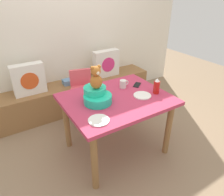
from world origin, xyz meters
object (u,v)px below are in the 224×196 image
highchair (83,90)px  dinner_plate_far (99,120)px  ketchup_bottle (157,86)px  dinner_plate_near (142,95)px  pillow_floral_right (106,63)px  cell_phone (137,85)px  book_stack (69,82)px  dining_table (117,106)px  teddy_bear (96,78)px  coffee_mug (123,84)px  pillow_floral_left (29,79)px  infant_seat_teal (97,96)px

highchair → dinner_plate_far: (-0.30, -1.06, 0.22)m
ketchup_bottle → dinner_plate_near: 0.20m
dinner_plate_far → highchair: bearing=74.0°
pillow_floral_right → highchair: pillow_floral_right is taller
highchair → cell_phone: size_ratio=5.49×
book_stack → dining_table: 1.22m
teddy_bear → cell_phone: (0.62, 0.11, -0.27)m
dining_table → cell_phone: (0.39, 0.14, 0.11)m
coffee_mug → cell_phone: 0.19m
pillow_floral_left → highchair: pillow_floral_left is taller
infant_seat_teal → dinner_plate_far: (-0.15, -0.32, -0.07)m
book_stack → cell_phone: size_ratio=1.39×
ketchup_bottle → dining_table: bearing=162.0°
teddy_bear → book_stack: bearing=84.2°
pillow_floral_right → book_stack: size_ratio=2.20×
pillow_floral_left → book_stack: bearing=2.0°
dining_table → dinner_plate_far: bearing=-143.3°
dinner_plate_near → cell_phone: 0.29m
pillow_floral_left → pillow_floral_right: 1.26m
book_stack → dinner_plate_near: (0.38, -1.33, 0.25)m
pillow_floral_right → cell_phone: bearing=-98.8°
cell_phone → pillow_floral_right: bearing=-46.7°
highchair → ketchup_bottle: 1.10m
pillow_floral_right → book_stack: bearing=178.2°
pillow_floral_left → dinner_plate_near: 1.63m
dinner_plate_far → pillow_floral_left: bearing=102.2°
infant_seat_teal → teddy_bear: teddy_bear is taller
pillow_floral_left → dinner_plate_near: bearing=-53.5°
book_stack → dining_table: bearing=-84.8°
teddy_bear → dining_table: bearing=-8.7°
infant_seat_teal → coffee_mug: (0.44, 0.14, -0.02)m
infant_seat_teal → cell_phone: infant_seat_teal is taller
infant_seat_teal → ketchup_bottle: (0.67, -0.18, 0.02)m
book_stack → dinner_plate_far: dinner_plate_far is taller
highchair → ketchup_bottle: (0.52, -0.92, 0.31)m
highchair → cell_phone: (0.47, -0.63, 0.22)m
dinner_plate_far → cell_phone: dinner_plate_far is taller
infant_seat_teal → coffee_mug: infant_seat_teal is taller
ketchup_bottle → book_stack: bearing=112.3°
dinner_plate_near → cell_phone: dinner_plate_near is taller
pillow_floral_left → coffee_mug: bearing=-48.1°
highchair → teddy_bear: (-0.15, -0.74, 0.50)m
pillow_floral_right → dining_table: pillow_floral_right is taller
pillow_floral_right → highchair: size_ratio=0.56×
highchair → coffee_mug: 0.71m
dining_table → pillow_floral_right: bearing=64.9°
pillow_floral_right → dinner_plate_far: bearing=-122.4°
pillow_floral_left → teddy_bear: size_ratio=1.76×
teddy_bear → ketchup_bottle: bearing=-14.9°
cell_phone → ketchup_bottle: bearing=152.0°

